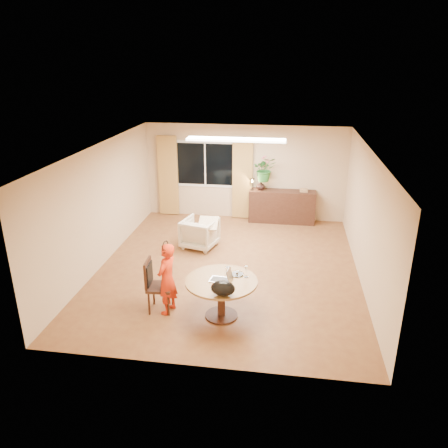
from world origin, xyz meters
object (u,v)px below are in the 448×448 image
dining_table (221,288)px  armchair (200,233)px  dining_chair (160,286)px  child (167,279)px  sideboard (282,206)px

dining_table → armchair: dining_table is taller
dining_chair → child: (0.15, -0.04, 0.17)m
dining_chair → sideboard: 5.25m
child → sideboard: size_ratio=0.74×
child → dining_chair: bearing=-90.4°
dining_table → armchair: size_ratio=1.60×
child → armchair: (-0.01, 2.89, -0.30)m
dining_chair → armchair: (0.14, 2.85, -0.14)m
dining_table → dining_chair: size_ratio=1.27×
armchair → sideboard: bearing=-118.7°
dining_table → dining_chair: dining_chair is taller
armchair → sideboard: 2.75m
child → sideboard: bearing=174.0°
dining_table → dining_chair: bearing=177.5°
sideboard → dining_table: bearing=-100.7°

